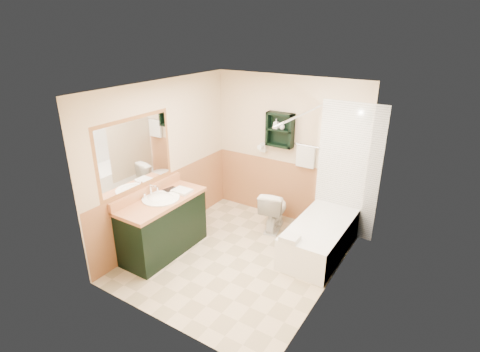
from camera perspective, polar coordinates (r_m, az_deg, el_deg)
name	(u,v)px	position (r m, az deg, el deg)	size (l,w,h in m)	color
floor	(238,257)	(5.49, -0.38, -12.31)	(3.00, 3.00, 0.00)	beige
back_wall	(288,150)	(6.16, 7.28, 3.96)	(2.60, 0.04, 2.40)	beige
left_wall	(163,162)	(5.69, -11.68, 2.09)	(0.04, 3.00, 2.40)	beige
right_wall	(335,205)	(4.40, 14.23, -4.26)	(0.04, 3.00, 2.40)	beige
ceiling	(237,86)	(4.58, -0.46, 13.53)	(2.60, 3.00, 0.04)	white
wainscot_left	(168,205)	(5.94, -10.91, -4.32)	(2.98, 2.98, 1.00)	#BD774C
wainscot_back	(285,190)	(6.38, 6.84, -2.10)	(2.58, 2.58, 1.00)	#BD774C
mirror_frame	(135,154)	(5.20, -15.68, 3.31)	(1.30, 1.30, 1.00)	#9D6233
mirror_glass	(135,154)	(5.19, -15.64, 3.30)	(1.20, 1.20, 0.90)	white
tile_right	(350,193)	(5.13, 16.40, -2.44)	(1.50, 1.50, 2.10)	white
tile_back	(348,172)	(5.84, 16.11, 0.63)	(0.95, 0.95, 2.10)	white
tile_accent	(357,130)	(4.85, 17.36, 6.75)	(1.50, 1.50, 0.10)	#134427
wall_shelf	(280,130)	(6.00, 6.10, 7.01)	(0.45, 0.15, 0.55)	black
hair_dryer	(264,147)	(6.26, 3.61, 4.38)	(0.10, 0.24, 0.18)	white
towel_bar	(307,146)	(5.92, 10.12, 4.56)	(0.40, 0.06, 0.40)	silver
curtain_rod	(302,114)	(5.06, 9.37, 9.24)	(0.03, 0.03, 1.60)	silver
shower_curtain	(303,170)	(5.46, 9.56, 0.86)	(1.05, 1.05, 1.70)	beige
vanity	(163,226)	(5.52, -11.62, -7.41)	(0.59, 1.33, 0.85)	black
bathtub	(320,237)	(5.61, 12.09, -9.14)	(0.71, 1.50, 0.47)	white
toilet	(274,209)	(6.08, 5.20, -5.10)	(0.38, 0.68, 0.66)	white
counter_towel	(182,191)	(5.48, -8.83, -2.27)	(0.26, 0.21, 0.04)	silver
vanity_book	(167,183)	(5.60, -11.10, -0.99)	(0.15, 0.02, 0.20)	black
tub_towel	(290,238)	(5.00, 7.59, -9.36)	(0.24, 0.20, 0.07)	silver
soap_bottle_a	(276,126)	(6.02, 5.52, 7.56)	(0.07, 0.15, 0.07)	white
soap_bottle_b	(282,127)	(5.97, 6.43, 7.48)	(0.09, 0.11, 0.09)	white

